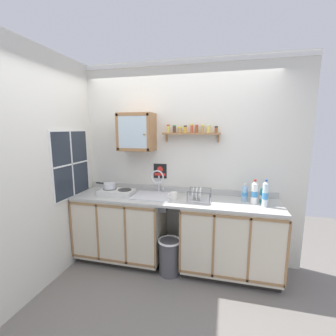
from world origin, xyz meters
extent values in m
plane|color=slate|center=(0.00, 0.00, 0.00)|extent=(5.65, 5.65, 0.00)
cube|color=silver|center=(0.00, 0.77, 1.34)|extent=(3.25, 0.05, 2.69)
cube|color=white|center=(0.00, 0.74, 2.64)|extent=(3.25, 0.02, 0.05)
cube|color=silver|center=(-1.35, -0.23, 1.34)|extent=(0.05, 3.55, 2.69)
cube|color=black|center=(-0.73, 0.48, 0.04)|extent=(1.13, 0.53, 0.08)
cube|color=beige|center=(-0.73, 0.45, 0.49)|extent=(1.15, 0.59, 0.82)
cube|color=#997047|center=(-0.73, 0.15, 0.86)|extent=(1.15, 0.01, 0.03)
cube|color=#997047|center=(-0.73, 0.15, 0.13)|extent=(1.15, 0.01, 0.03)
cube|color=#997047|center=(-1.31, 0.15, 0.49)|extent=(0.02, 0.01, 0.75)
cube|color=#997047|center=(-0.92, 0.15, 0.49)|extent=(0.02, 0.01, 0.75)
cube|color=#997047|center=(-0.54, 0.15, 0.49)|extent=(0.02, 0.01, 0.75)
cube|color=#997047|center=(-0.15, 0.15, 0.49)|extent=(0.02, 0.01, 0.75)
cube|color=black|center=(0.73, 0.48, 0.04)|extent=(1.13, 0.53, 0.08)
cube|color=beige|center=(0.73, 0.45, 0.49)|extent=(1.15, 0.59, 0.82)
cube|color=#997047|center=(0.73, 0.15, 0.86)|extent=(1.15, 0.01, 0.03)
cube|color=#997047|center=(0.73, 0.15, 0.13)|extent=(1.15, 0.01, 0.03)
cube|color=#997047|center=(0.15, 0.15, 0.49)|extent=(0.02, 0.01, 0.75)
cube|color=#997047|center=(0.54, 0.15, 0.49)|extent=(0.02, 0.01, 0.75)
cube|color=#997047|center=(0.92, 0.15, 0.49)|extent=(0.02, 0.01, 0.75)
cube|color=#997047|center=(1.31, 0.15, 0.49)|extent=(0.02, 0.01, 0.75)
cube|color=#B2B2AD|center=(0.00, 0.45, 0.92)|extent=(2.61, 0.62, 0.03)
cube|color=#B2B2AD|center=(0.00, 0.74, 0.97)|extent=(2.61, 0.02, 0.08)
cube|color=silver|center=(-0.27, 0.47, 0.94)|extent=(0.52, 0.43, 0.01)
cube|color=slate|center=(-0.27, 0.47, 0.79)|extent=(0.44, 0.35, 0.01)
cube|color=slate|center=(-0.27, 0.65, 0.86)|extent=(0.44, 0.01, 0.14)
cube|color=slate|center=(-0.27, 0.29, 0.86)|extent=(0.44, 0.01, 0.14)
cylinder|color=#4C4C51|center=(-0.27, 0.47, 0.79)|extent=(0.04, 0.04, 0.01)
cylinder|color=silver|center=(-0.26, 0.70, 0.94)|extent=(0.05, 0.05, 0.02)
cylinder|color=silver|center=(-0.26, 0.70, 1.06)|extent=(0.02, 0.02, 0.21)
torus|color=silver|center=(-0.26, 0.62, 1.16)|extent=(0.19, 0.02, 0.19)
cylinder|color=silver|center=(-0.20, 0.70, 0.98)|extent=(0.02, 0.02, 0.06)
cube|color=silver|center=(-0.77, 0.43, 0.96)|extent=(0.45, 0.26, 0.06)
cylinder|color=#2D2D2D|center=(-0.88, 0.45, 1.00)|extent=(0.18, 0.18, 0.01)
cylinder|color=#2D2D2D|center=(-0.66, 0.45, 1.00)|extent=(0.18, 0.18, 0.01)
cylinder|color=black|center=(-0.88, 0.32, 0.96)|extent=(0.03, 0.02, 0.03)
cylinder|color=black|center=(-0.66, 0.32, 0.96)|extent=(0.03, 0.02, 0.03)
cylinder|color=silver|center=(-0.88, 0.45, 1.04)|extent=(0.16, 0.16, 0.07)
torus|color=silver|center=(-0.88, 0.45, 1.07)|extent=(0.17, 0.17, 0.01)
cylinder|color=black|center=(-1.03, 0.48, 1.06)|extent=(0.15, 0.05, 0.02)
cylinder|color=teal|center=(1.08, 0.53, 1.01)|extent=(0.07, 0.07, 0.17)
cone|color=teal|center=(1.08, 0.53, 1.11)|extent=(0.07, 0.07, 0.03)
cylinder|color=white|center=(1.08, 0.53, 1.14)|extent=(0.03, 0.03, 0.02)
cylinder|color=white|center=(1.08, 0.53, 1.00)|extent=(0.07, 0.07, 0.05)
cylinder|color=#8CB7E0|center=(0.88, 0.56, 1.01)|extent=(0.07, 0.07, 0.16)
cone|color=#8CB7E0|center=(0.88, 0.56, 1.11)|extent=(0.07, 0.07, 0.03)
cylinder|color=white|center=(0.88, 0.56, 1.14)|extent=(0.03, 0.03, 0.02)
cylinder|color=#3F8CCC|center=(0.88, 0.56, 1.02)|extent=(0.07, 0.07, 0.05)
cylinder|color=silver|center=(1.08, 0.39, 1.06)|extent=(0.06, 0.06, 0.27)
cone|color=silver|center=(1.08, 0.39, 1.21)|extent=(0.06, 0.06, 0.03)
cylinder|color=#2D59B2|center=(1.08, 0.39, 1.24)|extent=(0.03, 0.03, 0.02)
cylinder|color=#3F8CCC|center=(1.08, 0.39, 1.06)|extent=(0.07, 0.07, 0.07)
cylinder|color=white|center=(0.98, 0.46, 1.05)|extent=(0.07, 0.07, 0.24)
cone|color=white|center=(0.98, 0.46, 1.19)|extent=(0.07, 0.07, 0.03)
cylinder|color=red|center=(0.98, 0.46, 1.21)|extent=(0.03, 0.03, 0.02)
cylinder|color=#3F8CCC|center=(0.98, 0.46, 1.05)|extent=(0.07, 0.07, 0.07)
cube|color=#B2B2B7|center=(0.34, 0.43, 0.94)|extent=(0.29, 0.26, 0.01)
cylinder|color=#4C4F54|center=(0.20, 0.31, 1.00)|extent=(0.01, 0.01, 0.12)
cylinder|color=#4C4F54|center=(0.47, 0.31, 1.00)|extent=(0.01, 0.01, 0.12)
cylinder|color=#4C4F54|center=(0.20, 0.55, 1.00)|extent=(0.01, 0.01, 0.12)
cylinder|color=#4C4F54|center=(0.47, 0.55, 1.00)|extent=(0.01, 0.01, 0.12)
cylinder|color=#4C4F54|center=(0.34, 0.31, 1.07)|extent=(0.26, 0.01, 0.01)
cylinder|color=#4C4F54|center=(0.34, 0.55, 1.07)|extent=(0.26, 0.01, 0.01)
cylinder|color=white|center=(0.27, 0.43, 1.02)|extent=(0.01, 0.15, 0.15)
cylinder|color=white|center=(0.31, 0.43, 1.02)|extent=(0.01, 0.16, 0.16)
cylinder|color=white|center=(0.35, 0.43, 1.02)|extent=(0.01, 0.16, 0.16)
cylinder|color=white|center=(0.02, 0.39, 0.98)|extent=(0.08, 0.08, 0.10)
torus|color=white|center=(-0.02, 0.38, 0.98)|extent=(0.07, 0.04, 0.07)
cube|color=#996B42|center=(-0.53, 0.60, 1.76)|extent=(0.47, 0.29, 0.50)
cube|color=silver|center=(-0.53, 0.45, 1.76)|extent=(0.39, 0.01, 0.41)
cube|color=#996B42|center=(-0.75, 0.45, 1.76)|extent=(0.04, 0.01, 0.47)
cube|color=#996B42|center=(-0.32, 0.45, 1.76)|extent=(0.04, 0.01, 0.47)
cube|color=#996B42|center=(-0.53, 0.45, 1.99)|extent=(0.44, 0.01, 0.04)
cube|color=#996B42|center=(-0.53, 0.45, 1.54)|extent=(0.44, 0.01, 0.04)
sphere|color=olive|center=(-0.37, 0.44, 1.74)|extent=(0.02, 0.02, 0.02)
cube|color=#996B42|center=(0.19, 0.68, 1.74)|extent=(0.75, 0.14, 0.02)
cube|color=#996B42|center=(-0.15, 0.73, 1.68)|extent=(0.02, 0.03, 0.10)
cube|color=#996B42|center=(0.53, 0.73, 1.68)|extent=(0.02, 0.03, 0.10)
cylinder|color=#E0C659|center=(-0.12, 0.68, 1.80)|extent=(0.04, 0.04, 0.09)
cylinder|color=red|center=(-0.12, 0.68, 1.85)|extent=(0.04, 0.04, 0.02)
cylinder|color=#4C3326|center=(-0.03, 0.67, 1.79)|extent=(0.04, 0.04, 0.08)
cylinder|color=#33723F|center=(-0.03, 0.67, 1.84)|extent=(0.04, 0.04, 0.02)
cylinder|color=tan|center=(0.03, 0.69, 1.78)|extent=(0.05, 0.05, 0.06)
cylinder|color=yellow|center=(0.03, 0.69, 1.82)|extent=(0.05, 0.05, 0.02)
cylinder|color=gold|center=(0.11, 0.68, 1.79)|extent=(0.04, 0.04, 0.07)
cylinder|color=black|center=(0.11, 0.68, 1.84)|extent=(0.04, 0.04, 0.02)
cylinder|color=#CC4C33|center=(0.19, 0.69, 1.80)|extent=(0.04, 0.04, 0.09)
cylinder|color=yellow|center=(0.19, 0.69, 1.86)|extent=(0.04, 0.04, 0.02)
cylinder|color=brown|center=(0.26, 0.69, 1.80)|extent=(0.04, 0.04, 0.08)
cylinder|color=red|center=(0.26, 0.69, 1.85)|extent=(0.04, 0.04, 0.02)
cylinder|color=tan|center=(0.33, 0.68, 1.80)|extent=(0.04, 0.04, 0.08)
cylinder|color=yellow|center=(0.33, 0.68, 1.84)|extent=(0.04, 0.04, 0.02)
cylinder|color=#E0C659|center=(0.41, 0.68, 1.80)|extent=(0.05, 0.05, 0.09)
cylinder|color=white|center=(0.41, 0.68, 1.85)|extent=(0.05, 0.05, 0.02)
cylinder|color=brown|center=(0.50, 0.68, 1.79)|extent=(0.04, 0.04, 0.07)
cylinder|color=black|center=(0.50, 0.68, 1.83)|extent=(0.04, 0.04, 0.02)
cube|color=black|center=(-0.25, 0.74, 1.22)|extent=(0.19, 0.01, 0.20)
cube|color=red|center=(-0.25, 0.74, 1.17)|extent=(0.16, 0.00, 0.04)
cylinder|color=red|center=(-0.25, 0.74, 1.24)|extent=(0.08, 0.00, 0.08)
cube|color=#262D38|center=(-1.31, 0.27, 1.35)|extent=(0.01, 0.68, 0.84)
cube|color=white|center=(-1.32, 0.27, 1.35)|extent=(0.02, 0.73, 0.88)
cube|color=white|center=(-1.31, 0.27, 1.35)|extent=(0.01, 0.02, 0.84)
cube|color=white|center=(-1.31, 0.27, 1.35)|extent=(0.01, 0.68, 0.02)
cylinder|color=#4C4C51|center=(0.00, 0.27, 0.22)|extent=(0.26, 0.26, 0.44)
torus|color=white|center=(0.00, 0.27, 0.44)|extent=(0.29, 0.29, 0.03)
camera|label=1|loc=(0.62, -2.32, 1.81)|focal=24.72mm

